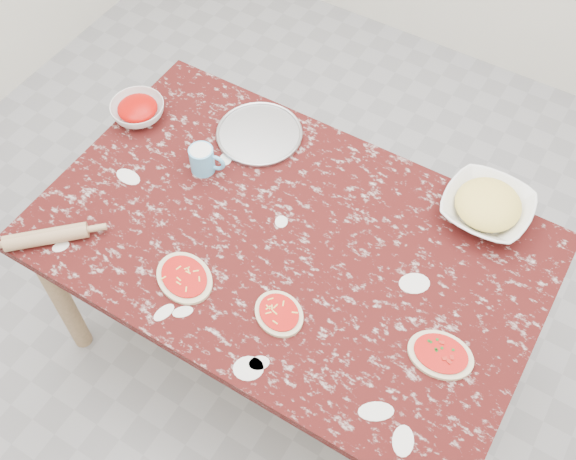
# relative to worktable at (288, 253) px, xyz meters

# --- Properties ---
(ground) EXTENTS (4.00, 4.00, 0.00)m
(ground) POSITION_rel_worktable_xyz_m (0.00, 0.00, -0.67)
(ground) COLOR gray
(worktable) EXTENTS (1.60, 1.00, 0.75)m
(worktable) POSITION_rel_worktable_xyz_m (0.00, 0.00, 0.00)
(worktable) COLOR #380D0C
(worktable) RESTS_ON ground
(pizza_tray) EXTENTS (0.38, 0.38, 0.01)m
(pizza_tray) POSITION_rel_worktable_xyz_m (-0.32, 0.33, 0.09)
(pizza_tray) COLOR #B2B2B7
(pizza_tray) RESTS_ON worktable
(sauce_bowl) EXTENTS (0.23, 0.23, 0.06)m
(sauce_bowl) POSITION_rel_worktable_xyz_m (-0.74, 0.18, 0.11)
(sauce_bowl) COLOR white
(sauce_bowl) RESTS_ON worktable
(cheese_bowl) EXTENTS (0.29, 0.29, 0.07)m
(cheese_bowl) POSITION_rel_worktable_xyz_m (0.50, 0.41, 0.12)
(cheese_bowl) COLOR white
(cheese_bowl) RESTS_ON worktable
(flour_mug) EXTENTS (0.12, 0.08, 0.10)m
(flour_mug) POSITION_rel_worktable_xyz_m (-0.39, 0.10, 0.13)
(flour_mug) COLOR #60B6EA
(flour_mug) RESTS_ON worktable
(pizza_left) EXTENTS (0.24, 0.21, 0.02)m
(pizza_left) POSITION_rel_worktable_xyz_m (-0.19, -0.29, 0.09)
(pizza_left) COLOR beige
(pizza_left) RESTS_ON worktable
(pizza_mid) EXTENTS (0.20, 0.19, 0.02)m
(pizza_mid) POSITION_rel_worktable_xyz_m (0.12, -0.25, 0.09)
(pizza_mid) COLOR beige
(pizza_mid) RESTS_ON worktable
(pizza_right) EXTENTS (0.21, 0.17, 0.02)m
(pizza_right) POSITION_rel_worktable_xyz_m (0.58, -0.12, 0.09)
(pizza_right) COLOR beige
(pizza_right) RESTS_ON worktable
(rolling_pin) EXTENTS (0.22, 0.22, 0.05)m
(rolling_pin) POSITION_rel_worktable_xyz_m (-0.65, -0.40, 0.11)
(rolling_pin) COLOR tan
(rolling_pin) RESTS_ON worktable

